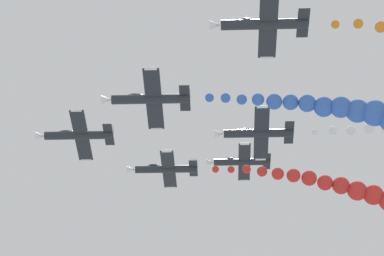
{
  "coord_description": "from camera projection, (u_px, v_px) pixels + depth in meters",
  "views": [
    {
      "loc": [
        -90.51,
        -3.83,
        37.84
      ],
      "look_at": [
        0.0,
        0.0,
        72.96
      ],
      "focal_mm": 69.33,
      "sensor_mm": 36.0,
      "label": 1
    }
  ],
  "objects": [
    {
      "name": "airplane_lead",
      "position": [
        77.0,
        135.0,
        98.07
      ],
      "size": [
        8.85,
        10.35,
        4.3
      ],
      "rotation": [
        0.0,
        0.43,
        0.0
      ],
      "color": "#23282D"
    },
    {
      "name": "airplane_left_inner",
      "position": [
        149.0,
        99.0,
        85.76
      ],
      "size": [
        8.8,
        10.35,
        4.41
      ],
      "rotation": [
        0.0,
        0.44,
        0.0
      ],
      "color": "#23282D"
    },
    {
      "name": "smoke_trail_left_inner",
      "position": [
        348.0,
        110.0,
        83.51
      ],
      "size": [
        3.54,
        22.55,
        5.43
      ],
      "color": "blue"
    },
    {
      "name": "airplane_right_inner",
      "position": [
        165.0,
        169.0,
        108.25
      ],
      "size": [
        9.26,
        10.35,
        3.35
      ],
      "rotation": [
        0.0,
        0.29,
        0.0
      ],
      "color": "#23282D"
    },
    {
      "name": "smoke_trail_right_inner",
      "position": [
        370.0,
        196.0,
        105.86
      ],
      "size": [
        3.47,
        31.49,
        8.73
      ],
      "color": "red"
    },
    {
      "name": "airplane_left_outer",
      "position": [
        257.0,
        133.0,
        96.36
      ],
      "size": [
        8.7,
        10.35,
        4.63
      ],
      "rotation": [
        0.0,
        0.47,
        0.0
      ],
      "color": "#23282D"
    },
    {
      "name": "airplane_right_outer",
      "position": [
        263.0,
        24.0,
        76.55
      ],
      "size": [
        9.12,
        10.35,
        3.56
      ],
      "rotation": [
        0.0,
        0.34,
        0.0
      ],
      "color": "#23282D"
    },
    {
      "name": "airplane_trailing",
      "position": [
        241.0,
        162.0,
        119.1
      ],
      "size": [
        9.08,
        10.35,
        3.7
      ],
      "rotation": [
        0.0,
        0.36,
        0.0
      ],
      "color": "#23282D"
    }
  ]
}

